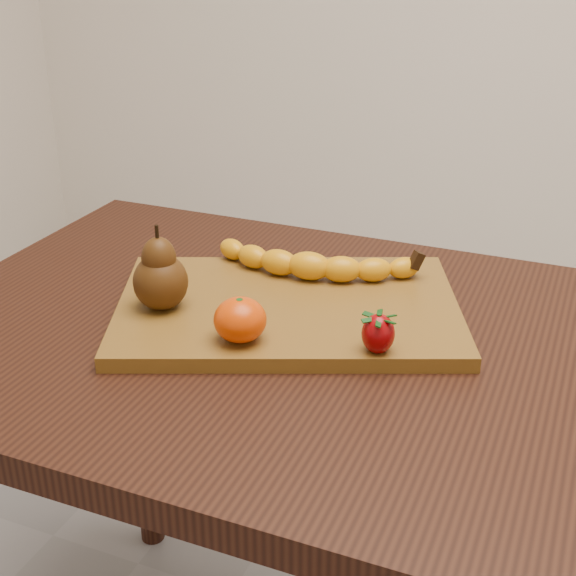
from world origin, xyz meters
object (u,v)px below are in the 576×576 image
at_px(pear, 160,268).
at_px(mandarin, 240,320).
at_px(cutting_board, 288,308).
at_px(table, 291,395).

distance_m(pear, mandarin, 0.14).
height_order(cutting_board, pear, pear).
relative_size(pear, mandarin, 1.75).
relative_size(cutting_board, mandarin, 7.03).
xyz_separation_m(table, mandarin, (-0.03, -0.08, 0.14)).
xyz_separation_m(cutting_board, mandarin, (-0.01, -0.12, 0.04)).
relative_size(cutting_board, pear, 4.02).
bearing_deg(table, mandarin, -113.28).
bearing_deg(pear, cutting_board, 27.58).
height_order(cutting_board, mandarin, mandarin).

